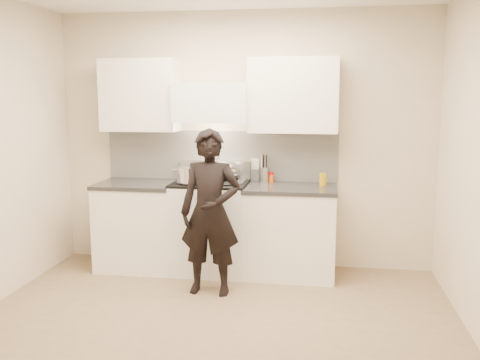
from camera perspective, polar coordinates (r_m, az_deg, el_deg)
name	(u,v)px	position (r m, az deg, el deg)	size (l,w,h in m)	color
ground_plane	(211,330)	(4.38, -3.14, -15.68)	(4.00, 4.00, 0.00)	#8B7051
room_shell	(212,124)	(4.36, -3.05, 5.99)	(4.04, 3.54, 2.70)	beige
stove	(211,226)	(5.60, -3.16, -4.95)	(0.76, 0.65, 0.96)	white
counter_right	(290,231)	(5.49, 5.38, -5.40)	(0.92, 0.67, 0.92)	white
counter_left	(139,225)	(5.81, -10.73, -4.72)	(0.82, 0.67, 0.92)	white
wok	(224,169)	(5.59, -1.74, 1.16)	(0.38, 0.45, 0.30)	silver
stock_pot	(189,175)	(5.39, -5.47, 0.55)	(0.32, 0.28, 0.15)	silver
utensil_crock	(264,173)	(5.65, 2.56, 0.71)	(0.11, 0.11, 0.29)	#AEAEAE
spice_jar	(271,177)	(5.64, 3.38, 0.32)	(0.05, 0.05, 0.11)	#DF610C
oil_glass	(323,179)	(5.47, 8.85, 0.06)	(0.07, 0.07, 0.13)	#B3890D
person	(210,212)	(4.91, -3.19, -3.47)	(0.56, 0.37, 1.53)	black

